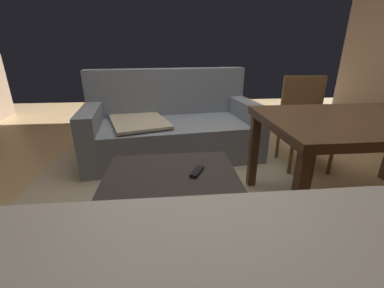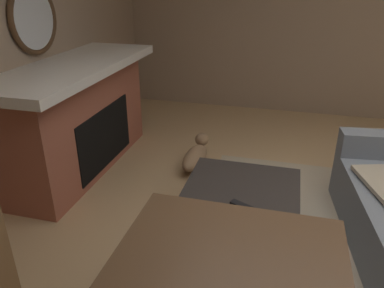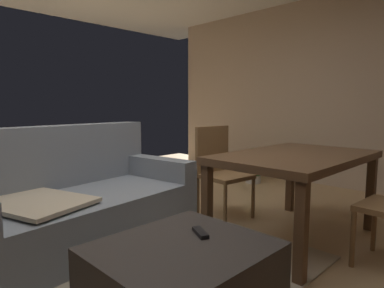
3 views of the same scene
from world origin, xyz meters
TOP-DOWN VIEW (x-y plane):
  - floor at (0.00, 0.00)m, footprint 7.91×7.91m
  - area_rug at (-0.29, -0.01)m, footprint 2.60×2.00m
  - couch at (-0.26, 0.70)m, footprint 2.02×1.19m
  - ottoman_coffee_table at (-0.29, -0.65)m, footprint 0.91×0.80m
  - tv_remote at (-0.11, -0.62)m, footprint 0.12×0.17m
  - dining_table at (1.12, -0.56)m, footprint 1.46×0.93m
  - dining_chair_north at (1.13, 0.29)m, footprint 0.48×0.48m
  - potted_plant at (2.62, 0.88)m, footprint 0.40×0.40m

SIDE VIEW (x-z plane):
  - floor at x=0.00m, z-range 0.00..0.00m
  - area_rug at x=-0.29m, z-range 0.00..0.01m
  - ottoman_coffee_table at x=-0.29m, z-range 0.00..0.39m
  - potted_plant at x=2.62m, z-range 0.02..0.54m
  - couch at x=-0.26m, z-range -0.16..0.81m
  - tv_remote at x=-0.11m, z-range 0.39..0.42m
  - dining_chair_north at x=1.13m, z-range 0.06..0.99m
  - dining_table at x=1.12m, z-range 0.29..1.03m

